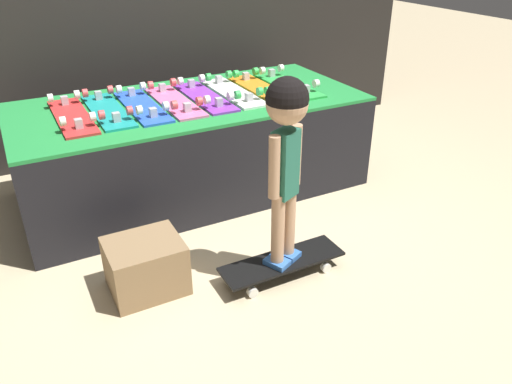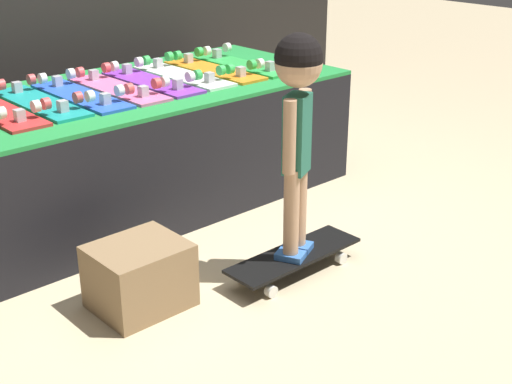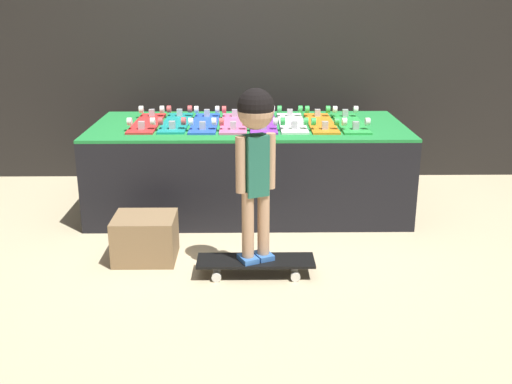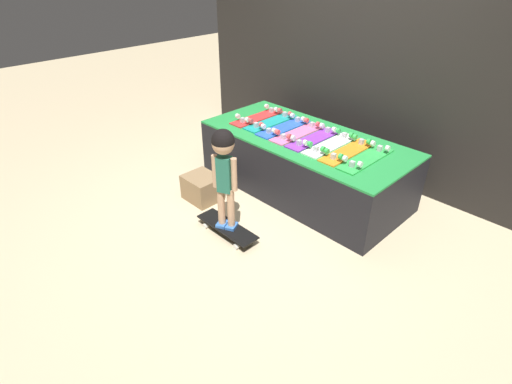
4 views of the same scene
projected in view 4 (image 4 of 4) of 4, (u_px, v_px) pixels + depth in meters
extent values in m
plane|color=beige|center=(266.00, 209.00, 4.05)|extent=(16.00, 16.00, 0.00)
cube|color=black|center=(362.00, 58.00, 4.26)|extent=(4.68, 0.10, 2.52)
cube|color=black|center=(304.00, 165.00, 4.23)|extent=(2.19, 1.00, 0.60)
cube|color=#23893D|center=(306.00, 138.00, 4.07)|extent=(2.19, 1.00, 0.02)
cube|color=red|center=(257.00, 118.00, 4.50)|extent=(0.18, 0.69, 0.01)
cube|color=#B7B7BC|center=(271.00, 110.00, 4.62)|extent=(0.04, 0.04, 0.05)
cylinder|color=white|center=(276.00, 110.00, 4.56)|extent=(0.03, 0.05, 0.05)
cylinder|color=white|center=(267.00, 106.00, 4.66)|extent=(0.03, 0.05, 0.05)
cube|color=#B7B7BC|center=(243.00, 120.00, 4.35)|extent=(0.04, 0.04, 0.05)
cylinder|color=white|center=(247.00, 120.00, 4.29)|extent=(0.03, 0.05, 0.05)
cylinder|color=white|center=(238.00, 116.00, 4.38)|extent=(0.03, 0.05, 0.05)
cube|color=teal|center=(271.00, 122.00, 4.38)|extent=(0.18, 0.69, 0.01)
cube|color=#B7B7BC|center=(285.00, 114.00, 4.50)|extent=(0.04, 0.04, 0.05)
cylinder|color=#D84C4C|center=(290.00, 114.00, 4.44)|extent=(0.03, 0.05, 0.05)
cylinder|color=#D84C4C|center=(280.00, 110.00, 4.54)|extent=(0.03, 0.05, 0.05)
cube|color=#B7B7BC|center=(256.00, 125.00, 4.23)|extent=(0.04, 0.04, 0.05)
cylinder|color=#D84C4C|center=(261.00, 125.00, 4.17)|extent=(0.03, 0.05, 0.05)
cylinder|color=#D84C4C|center=(251.00, 121.00, 4.26)|extent=(0.03, 0.05, 0.05)
cube|color=blue|center=(284.00, 128.00, 4.25)|extent=(0.18, 0.69, 0.01)
cube|color=#B7B7BC|center=(298.00, 119.00, 4.37)|extent=(0.04, 0.04, 0.05)
cylinder|color=white|center=(303.00, 119.00, 4.31)|extent=(0.03, 0.05, 0.05)
cylinder|color=white|center=(292.00, 115.00, 4.40)|extent=(0.03, 0.05, 0.05)
cube|color=#B7B7BC|center=(269.00, 131.00, 4.10)|extent=(0.04, 0.04, 0.05)
cylinder|color=white|center=(274.00, 131.00, 4.03)|extent=(0.03, 0.05, 0.05)
cylinder|color=white|center=(263.00, 126.00, 4.13)|extent=(0.03, 0.05, 0.05)
cube|color=pink|center=(298.00, 133.00, 4.12)|extent=(0.18, 0.69, 0.01)
cube|color=#B7B7BC|center=(312.00, 125.00, 4.24)|extent=(0.04, 0.04, 0.05)
cylinder|color=#D84C4C|center=(318.00, 124.00, 4.18)|extent=(0.03, 0.05, 0.05)
cylinder|color=#D84C4C|center=(307.00, 120.00, 4.27)|extent=(0.03, 0.05, 0.05)
cube|color=#B7B7BC|center=(283.00, 137.00, 3.97)|extent=(0.04, 0.04, 0.05)
cylinder|color=#D84C4C|center=(289.00, 136.00, 3.91)|extent=(0.03, 0.05, 0.05)
cylinder|color=#D84C4C|center=(278.00, 132.00, 4.00)|extent=(0.03, 0.05, 0.05)
cube|color=purple|center=(314.00, 139.00, 4.00)|extent=(0.18, 0.69, 0.01)
cube|color=#B7B7BC|center=(328.00, 130.00, 4.12)|extent=(0.04, 0.04, 0.05)
cylinder|color=white|center=(334.00, 130.00, 4.06)|extent=(0.03, 0.05, 0.05)
cylinder|color=white|center=(322.00, 125.00, 4.15)|extent=(0.03, 0.05, 0.05)
cube|color=#B7B7BC|center=(299.00, 143.00, 3.85)|extent=(0.04, 0.04, 0.05)
cylinder|color=white|center=(305.00, 143.00, 3.78)|extent=(0.03, 0.05, 0.05)
cylinder|color=white|center=(293.00, 138.00, 3.88)|extent=(0.03, 0.05, 0.05)
cube|color=white|center=(331.00, 145.00, 3.88)|extent=(0.18, 0.69, 0.01)
cube|color=#B7B7BC|center=(345.00, 135.00, 4.00)|extent=(0.04, 0.04, 0.05)
cylinder|color=green|center=(351.00, 135.00, 3.94)|extent=(0.03, 0.05, 0.05)
cylinder|color=green|center=(338.00, 131.00, 4.03)|extent=(0.03, 0.05, 0.05)
cube|color=#B7B7BC|center=(316.00, 149.00, 3.72)|extent=(0.04, 0.04, 0.05)
cylinder|color=green|center=(323.00, 149.00, 3.66)|extent=(0.03, 0.05, 0.05)
cylinder|color=green|center=(310.00, 144.00, 3.76)|extent=(0.03, 0.05, 0.05)
cube|color=orange|center=(348.00, 152.00, 3.75)|extent=(0.18, 0.69, 0.01)
cube|color=#B7B7BC|center=(362.00, 142.00, 3.87)|extent=(0.04, 0.04, 0.05)
cylinder|color=green|center=(369.00, 142.00, 3.81)|extent=(0.03, 0.05, 0.05)
cylinder|color=green|center=(355.00, 137.00, 3.90)|extent=(0.03, 0.05, 0.05)
cube|color=#B7B7BC|center=(333.00, 156.00, 3.59)|extent=(0.04, 0.04, 0.05)
cylinder|color=green|center=(341.00, 156.00, 3.53)|extent=(0.03, 0.05, 0.05)
cylinder|color=green|center=(327.00, 151.00, 3.63)|extent=(0.03, 0.05, 0.05)
cube|color=green|center=(366.00, 159.00, 3.62)|extent=(0.18, 0.69, 0.01)
cube|color=#B7B7BC|center=(380.00, 148.00, 3.74)|extent=(0.04, 0.04, 0.05)
cylinder|color=white|center=(388.00, 148.00, 3.68)|extent=(0.03, 0.05, 0.05)
cylinder|color=white|center=(373.00, 143.00, 3.77)|extent=(0.03, 0.05, 0.05)
cube|color=#B7B7BC|center=(352.00, 164.00, 3.46)|extent=(0.04, 0.04, 0.05)
cylinder|color=white|center=(360.00, 164.00, 3.40)|extent=(0.03, 0.05, 0.05)
cylinder|color=white|center=(345.00, 159.00, 3.50)|extent=(0.03, 0.05, 0.05)
cube|color=black|center=(227.00, 227.00, 3.65)|extent=(0.65, 0.20, 0.01)
cube|color=#B7B7BC|center=(243.00, 240.00, 3.54)|extent=(0.04, 0.04, 0.05)
cylinder|color=white|center=(250.00, 238.00, 3.60)|extent=(0.05, 0.03, 0.05)
cylinder|color=white|center=(236.00, 246.00, 3.50)|extent=(0.05, 0.03, 0.05)
cube|color=#B7B7BC|center=(212.00, 220.00, 3.80)|extent=(0.04, 0.04, 0.05)
cylinder|color=white|center=(219.00, 219.00, 3.87)|extent=(0.05, 0.03, 0.05)
cylinder|color=white|center=(206.00, 226.00, 3.77)|extent=(0.05, 0.03, 0.05)
cube|color=#3870C6|center=(232.00, 226.00, 3.63)|extent=(0.13, 0.14, 0.03)
cylinder|color=tan|center=(231.00, 207.00, 3.52)|extent=(0.07, 0.07, 0.38)
cube|color=#3870C6|center=(222.00, 224.00, 3.66)|extent=(0.13, 0.14, 0.03)
cylinder|color=tan|center=(221.00, 205.00, 3.55)|extent=(0.07, 0.07, 0.38)
cube|color=#236651|center=(225.00, 174.00, 3.37)|extent=(0.15, 0.13, 0.33)
cylinder|color=tan|center=(234.00, 175.00, 3.33)|extent=(0.05, 0.05, 0.30)
cylinder|color=tan|center=(215.00, 171.00, 3.39)|extent=(0.05, 0.05, 0.30)
sphere|color=tan|center=(223.00, 143.00, 3.22)|extent=(0.19, 0.19, 0.19)
sphere|color=black|center=(223.00, 141.00, 3.21)|extent=(0.19, 0.19, 0.19)
cube|color=#8E704C|center=(202.00, 188.00, 4.15)|extent=(0.36, 0.31, 0.27)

